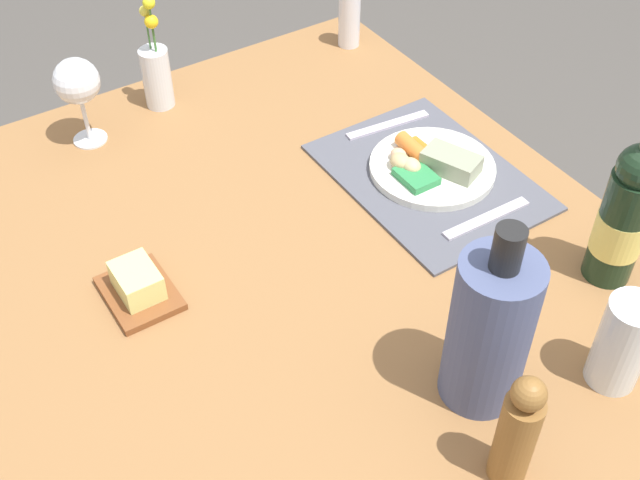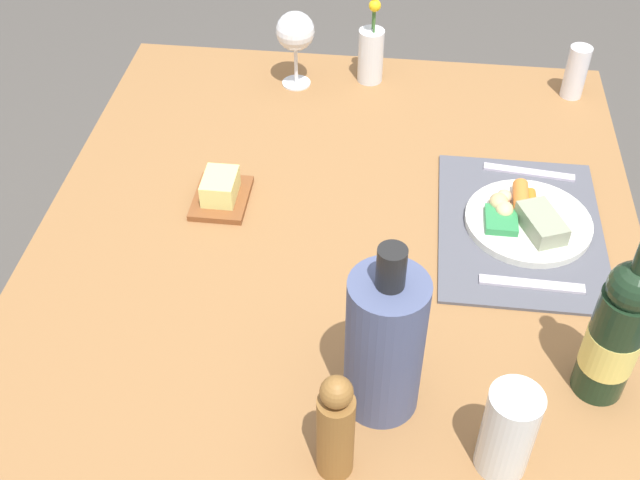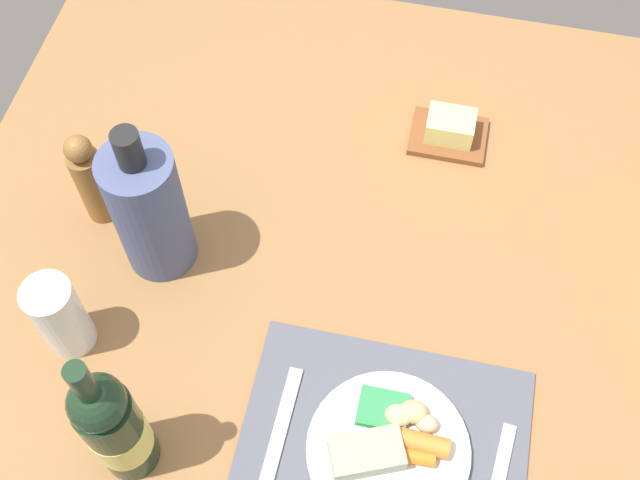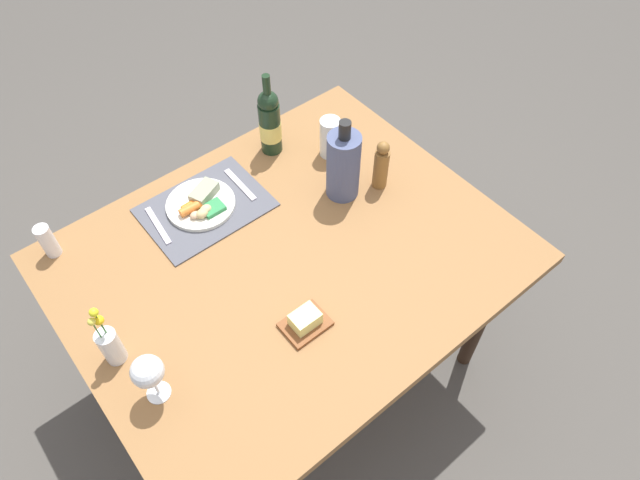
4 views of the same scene
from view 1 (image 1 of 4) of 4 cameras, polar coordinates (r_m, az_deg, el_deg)
The scene contains 13 objects.
dining_table at distance 1.32m, azimuth -1.19°, elevation -4.91°, with size 1.33×1.08×0.74m.
placemat at distance 1.47m, azimuth 7.63°, elevation 4.42°, with size 0.40×0.29×0.01m, color #50525B.
dinner_plate at distance 1.47m, azimuth 7.79°, elevation 5.22°, with size 0.23×0.23×0.05m.
fork at distance 1.39m, azimuth 11.60°, elevation 1.50°, with size 0.02×0.17×0.01m, color silver.
knife at distance 1.57m, azimuth 4.79°, elevation 8.04°, with size 0.02×0.17×0.01m, color silver.
cooler_bottle at distance 1.07m, azimuth 11.81°, elevation -6.20°, with size 0.11×0.11×0.30m.
pepper_mill at distance 1.02m, azimuth 13.67°, elevation -12.96°, with size 0.05×0.05×0.19m.
salt_shaker at distance 1.81m, azimuth 2.06°, elevation 15.17°, with size 0.05×0.05×0.12m, color white.
water_tumbler at distance 1.18m, azimuth 20.34°, elevation -7.09°, with size 0.07×0.07×0.15m.
wine_bottle at distance 1.28m, azimuth 20.61°, elevation 1.65°, with size 0.08×0.08×0.31m.
butter_dish at distance 1.27m, azimuth -12.64°, elevation -3.17°, with size 0.13×0.10×0.06m.
wine_glass at distance 1.54m, azimuth -16.68°, elevation 10.50°, with size 0.08×0.08×0.17m.
flower_vase at distance 1.63m, azimuth -11.41°, elevation 11.46°, with size 0.06×0.06×0.23m.
Camera 1 is at (-0.75, 0.45, 1.67)m, focal length 45.63 mm.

